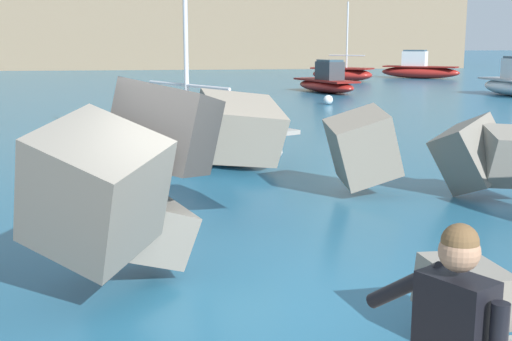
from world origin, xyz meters
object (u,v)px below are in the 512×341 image
mooring_buoy_middle (328,100)px  boat_near_centre (342,74)px  mooring_buoy_inner (221,97)px  boat_mid_right (198,136)px  boat_far_left (419,69)px  boat_mid_left (326,82)px

mooring_buoy_middle → boat_near_centre: bearing=72.6°
mooring_buoy_middle → mooring_buoy_inner: bearing=157.6°
boat_mid_right → mooring_buoy_inner: (2.01, 15.28, -0.29)m
boat_mid_right → boat_far_left: 39.11m
boat_near_centre → boat_far_left: (7.14, 3.01, 0.16)m
boat_mid_left → boat_mid_right: size_ratio=0.80×
boat_mid_left → mooring_buoy_inner: 8.37m
boat_near_centre → mooring_buoy_inner: (-10.36, -15.61, -0.33)m
boat_mid_left → mooring_buoy_middle: boat_mid_left is taller
boat_near_centre → boat_mid_right: boat_mid_right is taller
boat_near_centre → mooring_buoy_inner: size_ratio=12.98×
mooring_buoy_inner → boat_far_left: bearing=46.8°
boat_mid_right → mooring_buoy_middle: boat_mid_right is taller
mooring_buoy_inner → boat_mid_left: bearing=38.4°
boat_near_centre → mooring_buoy_middle: (-5.52, -17.60, -0.33)m
boat_far_left → mooring_buoy_inner: size_ratio=13.41×
boat_mid_right → boat_near_centre: bearing=68.2°
boat_mid_left → mooring_buoy_inner: bearing=-141.6°
boat_mid_left → boat_mid_right: boat_mid_right is taller
boat_mid_right → boat_far_left: (19.51, 33.90, 0.20)m
boat_mid_right → mooring_buoy_middle: size_ratio=15.95×
boat_near_centre → boat_far_left: 7.75m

